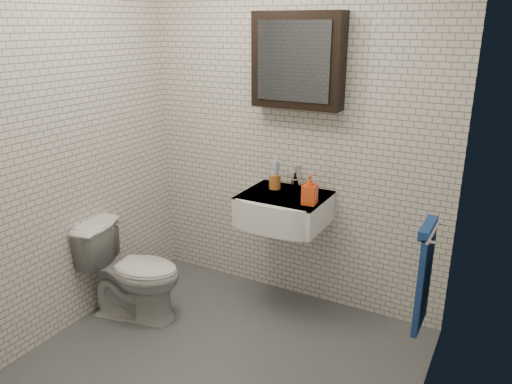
{
  "coord_description": "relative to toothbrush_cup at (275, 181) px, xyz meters",
  "views": [
    {
      "loc": [
        1.38,
        -2.06,
        1.93
      ],
      "look_at": [
        0.01,
        0.45,
        0.96
      ],
      "focal_mm": 35.0,
      "sensor_mm": 36.0,
      "label": 1
    }
  ],
  "objects": [
    {
      "name": "mirror_cabinet",
      "position": [
        0.11,
        0.07,
        0.8
      ],
      "size": [
        0.6,
        0.15,
        0.6
      ],
      "color": "black",
      "rests_on": "room_shell"
    },
    {
      "name": "room_shell",
      "position": [
        0.06,
        -0.85,
        0.56
      ],
      "size": [
        2.22,
        2.02,
        2.51
      ],
      "color": "silver",
      "rests_on": "ground"
    },
    {
      "name": "faucet",
      "position": [
        0.11,
        0.08,
        0.01
      ],
      "size": [
        0.06,
        0.2,
        0.15
      ],
      "color": "silver",
      "rests_on": "washbasin"
    },
    {
      "name": "toilet",
      "position": [
        -0.74,
        -0.66,
        -0.57
      ],
      "size": [
        0.73,
        0.51,
        0.67
      ],
      "primitive_type": "imported",
      "rotation": [
        0.0,
        0.0,
        1.79
      ],
      "color": "silver",
      "rests_on": "ground"
    },
    {
      "name": "soap_bottle",
      "position": [
        0.33,
        -0.17,
        0.04
      ],
      "size": [
        0.09,
        0.09,
        0.19
      ],
      "primitive_type": "imported",
      "rotation": [
        0.0,
        0.0,
        0.08
      ],
      "color": "orange",
      "rests_on": "washbasin"
    },
    {
      "name": "toothbrush_cup",
      "position": [
        0.0,
        0.0,
        0.0
      ],
      "size": [
        0.09,
        0.09,
        0.22
      ],
      "rotation": [
        0.0,
        0.0,
        0.13
      ],
      "color": "#9E5F27",
      "rests_on": "washbasin"
    },
    {
      "name": "towel_rail",
      "position": [
        1.11,
        -0.5,
        -0.18
      ],
      "size": [
        0.09,
        0.3,
        0.58
      ],
      "color": "silver",
      "rests_on": "room_shell"
    },
    {
      "name": "ground",
      "position": [
        0.06,
        -0.85,
        -0.9
      ],
      "size": [
        2.2,
        2.0,
        0.01
      ],
      "primitive_type": "cube",
      "color": "#4A4E52",
      "rests_on": "ground"
    },
    {
      "name": "washbasin",
      "position": [
        0.11,
        -0.12,
        -0.15
      ],
      "size": [
        0.55,
        0.5,
        0.2
      ],
      "color": "white",
      "rests_on": "room_shell"
    }
  ]
}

